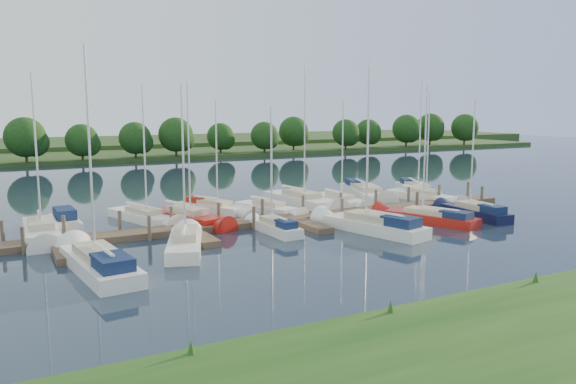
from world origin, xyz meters
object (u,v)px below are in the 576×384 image
dock (296,220)px  motorboat (66,222)px  sailboat_n_0 (41,234)px  sailboat_n_5 (269,210)px  sailboat_s_2 (274,228)px

dock → motorboat: bearing=157.7°
sailboat_n_0 → motorboat: size_ratio=2.01×
sailboat_n_5 → sailboat_s_2: 6.99m
motorboat → sailboat_n_5: sailboat_n_5 is taller
dock → sailboat_s_2: 3.58m
dock → sailboat_n_0: 17.12m
dock → sailboat_n_5: sailboat_n_5 is taller
sailboat_n_5 → sailboat_s_2: (-2.73, -6.43, 0.05)m
sailboat_n_0 → sailboat_n_5: size_ratio=1.24×
motorboat → sailboat_n_5: 15.05m
dock → sailboat_s_2: sailboat_s_2 is taller
motorboat → sailboat_s_2: (12.19, -8.35, -0.03)m
sailboat_n_5 → motorboat: bearing=-25.3°
sailboat_n_5 → sailboat_s_2: sailboat_n_5 is taller
sailboat_n_0 → sailboat_n_5: sailboat_n_0 is taller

